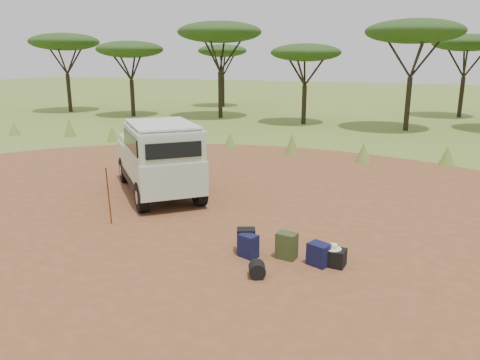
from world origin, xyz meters
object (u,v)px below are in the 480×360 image
at_px(duffel_navy, 319,254).
at_px(hard_case, 333,257).
at_px(walking_staff, 109,196).
at_px(safari_vehicle, 159,159).
at_px(backpack_black, 246,240).
at_px(backpack_navy, 248,246).
at_px(backpack_olive, 287,246).

xyz_separation_m(duffel_navy, hard_case, (0.25, 0.10, -0.05)).
bearing_deg(walking_staff, duffel_navy, -35.27).
xyz_separation_m(safari_vehicle, hard_case, (5.80, -3.01, -0.90)).
relative_size(safari_vehicle, backpack_black, 8.68).
xyz_separation_m(walking_staff, hard_case, (5.44, -0.16, -0.58)).
height_order(backpack_navy, backpack_olive, backpack_olive).
relative_size(duffel_navy, hard_case, 0.93).
bearing_deg(duffel_navy, hard_case, 43.08).
bearing_deg(duffel_navy, walking_staff, -160.57).
distance_m(safari_vehicle, backpack_olive, 5.79).
bearing_deg(hard_case, walking_staff, -177.58).
bearing_deg(walking_staff, hard_case, -34.13).
bearing_deg(safari_vehicle, walking_staff, -36.25).
relative_size(backpack_black, duffel_navy, 1.14).
distance_m(backpack_black, duffel_navy, 1.56).
height_order(backpack_black, hard_case, backpack_black).
xyz_separation_m(backpack_navy, duffel_navy, (1.42, 0.16, -0.02)).
height_order(safari_vehicle, duffel_navy, safari_vehicle).
bearing_deg(backpack_olive, hard_case, 9.46).
distance_m(backpack_black, backpack_navy, 0.26).
bearing_deg(backpack_navy, backpack_olive, 37.34).
height_order(backpack_black, backpack_navy, backpack_black).
height_order(safari_vehicle, backpack_navy, safari_vehicle).
distance_m(safari_vehicle, walking_staff, 2.89).
height_order(backpack_navy, duffel_navy, backpack_navy).
xyz_separation_m(safari_vehicle, walking_staff, (0.36, -2.85, -0.32)).
height_order(backpack_olive, hard_case, backpack_olive).
bearing_deg(backpack_black, walking_staff, 153.63).
distance_m(backpack_navy, backpack_olive, 0.78).
xyz_separation_m(backpack_black, backpack_navy, (0.14, -0.22, -0.02)).
bearing_deg(backpack_olive, backpack_black, -171.13).
xyz_separation_m(backpack_navy, hard_case, (1.68, 0.26, -0.07)).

